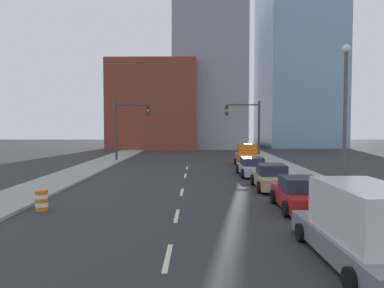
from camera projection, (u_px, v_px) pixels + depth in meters
sidewalk_left at (121, 155)px, 47.76m from camera, size 3.36×91.56×0.15m
sidewalk_right at (259, 155)px, 47.56m from camera, size 3.36×91.56×0.15m
lane_stripe_at_9m at (168, 257)px, 11.11m from camera, size 0.16×2.40×0.01m
lane_stripe_at_14m at (177, 216)px, 16.25m from camera, size 0.16×2.40×0.01m
lane_stripe_at_20m at (182, 192)px, 22.00m from camera, size 0.16×2.40×0.01m
lane_stripe_at_27m at (185, 176)px, 29.10m from camera, size 0.16×2.40×0.01m
lane_stripe_at_33m at (187, 168)px, 34.47m from camera, size 0.16×2.40×0.01m
building_brick_left at (156, 107)px, 64.20m from camera, size 14.00×16.00×14.19m
building_office_center at (208, 77)px, 67.80m from camera, size 12.00×20.00×25.42m
building_glass_right at (297, 41)px, 71.24m from camera, size 13.00×20.00×39.98m
traffic_signal_left at (125, 123)px, 40.52m from camera, size 3.79×0.35×6.53m
traffic_signal_right at (250, 123)px, 40.36m from camera, size 3.79×0.35×6.53m
traffic_barrel at (42, 200)px, 17.17m from camera, size 0.56×0.56×0.95m
street_lamp at (345, 110)px, 19.83m from camera, size 0.44×0.44×8.18m
box_truck_gray at (363, 227)px, 10.50m from camera, size 2.57×6.31×2.28m
sedan_red at (300, 195)px, 17.34m from camera, size 2.15×4.40×1.52m
sedan_tan at (271, 178)px, 23.06m from camera, size 2.22×4.84×1.52m
sedan_silver at (252, 167)px, 29.05m from camera, size 2.15×4.78×1.42m
pickup_truck_orange at (248, 157)px, 35.90m from camera, size 2.31×5.43×2.11m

